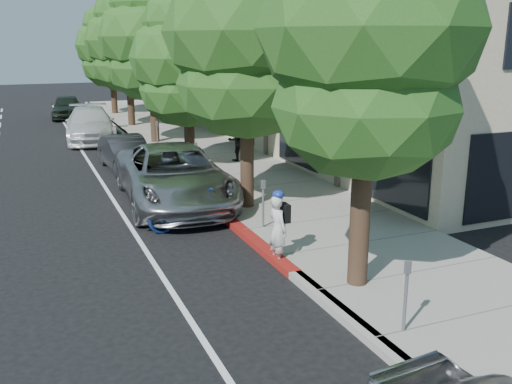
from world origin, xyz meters
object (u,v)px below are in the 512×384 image
street_tree_2 (187,60)px  street_tree_4 (127,42)px  bicycle (187,209)px  silver_suv (174,176)px  dark_suv_far (67,107)px  street_tree_1 (247,36)px  pedestrian (237,140)px  street_tree_0 (369,36)px  street_tree_5 (111,47)px  street_tree_3 (151,39)px  white_pickup (90,124)px  dark_sedan (126,153)px  cyclist (278,229)px

street_tree_2 → street_tree_4: (0.00, 12.00, 0.59)m
bicycle → silver_suv: (0.31, 2.50, 0.33)m
silver_suv → dark_suv_far: silver_suv is taller
street_tree_1 → silver_suv: 4.73m
street_tree_1 → street_tree_2: street_tree_1 is taller
pedestrian → bicycle: bearing=56.4°
bicycle → dark_suv_far: size_ratio=0.49×
street_tree_1 → street_tree_2: bearing=90.0°
street_tree_0 → street_tree_1: (0.00, 6.00, 0.02)m
street_tree_2 → street_tree_5: bearing=90.0°
street_tree_3 → white_pickup: size_ratio=1.41×
bicycle → street_tree_1: bearing=-70.7°
street_tree_2 → street_tree_4: bearing=90.0°
street_tree_3 → bicycle: street_tree_3 is taller
street_tree_1 → dark_suv_far: bearing=97.5°
street_tree_0 → street_tree_4: (-0.00, 24.00, -0.22)m
street_tree_2 → bicycle: street_tree_2 is taller
street_tree_1 → street_tree_5: size_ratio=1.10×
street_tree_1 → bicycle: street_tree_1 is taller
bicycle → pedestrian: size_ratio=1.32×
street_tree_0 → white_pickup: size_ratio=1.39×
white_pickup → bicycle: bearing=-82.3°
street_tree_0 → street_tree_1: street_tree_1 is taller
street_tree_2 → pedestrian: street_tree_2 is taller
street_tree_2 → pedestrian: bearing=7.6°
street_tree_5 → silver_suv: (-1.80, -22.50, -3.57)m
street_tree_5 → dark_suv_far: (-3.10, -0.42, -3.72)m
street_tree_5 → street_tree_0: bearing=-90.0°
street_tree_0 → street_tree_3: bearing=90.0°
street_tree_3 → white_pickup: (-2.75, 2.29, -4.11)m
bicycle → dark_sedan: bearing=-4.5°
street_tree_0 → pedestrian: 13.08m
street_tree_3 → white_pickup: bearing=140.2°
street_tree_3 → silver_suv: street_tree_3 is taller
street_tree_0 → white_pickup: street_tree_0 is taller
street_tree_0 → cyclist: size_ratio=4.95×
street_tree_4 → bicycle: bearing=-96.3°
cyclist → dark_suv_far: cyclist is taller
white_pickup → pedestrian: pedestrian is taller
silver_suv → white_pickup: bearing=98.1°
cyclist → dark_sedan: size_ratio=0.39×
street_tree_5 → white_pickup: size_ratio=1.29×
white_pickup → street_tree_4: bearing=58.8°
cyclist → white_pickup: size_ratio=0.28×
bicycle → white_pickup: white_pickup is taller
street_tree_0 → street_tree_2: street_tree_0 is taller
dark_sedan → pedestrian: 4.44m
street_tree_0 → bicycle: 7.00m
street_tree_5 → silver_suv: bearing=-94.6°
street_tree_4 → silver_suv: bearing=-96.2°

